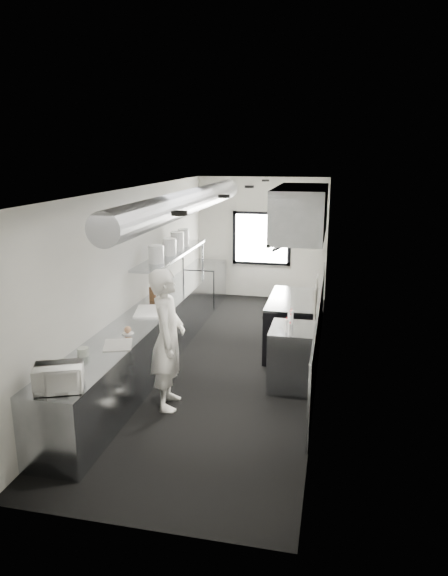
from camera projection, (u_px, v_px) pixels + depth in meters
The scene contains 35 objects.
floor at pixel (225, 361), 8.49m from camera, with size 3.00×8.00×0.01m, color black.
ceiling at pixel (225, 189), 7.77m from camera, with size 3.00×8.00×0.01m, color beige.
wall_back at pixel (262, 238), 11.91m from camera, with size 3.00×0.02×2.80m, color #B5B4AC.
wall_front at pixel (125, 388), 4.36m from camera, with size 3.00×0.02×2.80m, color #B5B4AC.
wall_left at pixel (136, 274), 8.44m from camera, with size 0.02×8.00×2.80m, color #B5B4AC.
wall_right at pixel (321, 283), 7.82m from camera, with size 0.02×8.00×2.80m, color #B5B4AC.
wall_cladding at pixel (318, 330), 8.33m from camera, with size 0.03×5.50×1.10m, color #959DA3.
hvac_duct at pixel (188, 202), 8.36m from camera, with size 0.40×0.40×6.40m, color #97999F.
service_window at pixel (261, 239), 11.88m from camera, with size 1.36×0.05×1.25m.
exhaust_hood at pixel (301, 212), 8.31m from camera, with size 0.81×2.20×0.88m.
prep_counter at pixel (148, 340), 8.14m from camera, with size 0.70×6.00×0.90m, color #959DA3.
pass_shelf at pixel (173, 255), 9.29m from camera, with size 0.45×3.00×0.68m.
range at pixel (293, 325), 8.82m from camera, with size 0.88×1.60×0.94m.
bottle_station at pixel (292, 357), 7.48m from camera, with size 0.65×0.80×0.90m, color #959DA3.
far_work_table at pixel (205, 284), 11.64m from camera, with size 0.70×1.20×0.90m, color #959DA3.
notice_sheet_a at pixel (317, 291), 6.64m from camera, with size 0.02×0.28×0.38m, color silver.
notice_sheet_b at pixel (315, 302), 6.33m from camera, with size 0.02×0.28×0.38m, color silver.
line_cook at pixel (168, 339), 6.77m from camera, with size 0.69×0.46×1.90m, color silver.
microwave at pixel (59, 378), 5.41m from camera, with size 0.46×0.35×0.28m, color white.
deli_tub_a at pixel (63, 365), 5.92m from camera, with size 0.16×0.16×0.11m, color #A8AFA2.
deli_tub_b at pixel (83, 352), 6.34m from camera, with size 0.14×0.14×0.10m, color #A8AFA2.
newspaper at pixel (118, 345), 6.70m from camera, with size 0.35×0.44×0.01m, color silver.
small_plate at pixel (128, 333), 7.11m from camera, with size 0.17×0.17×0.01m, color silver.
pastry at pixel (128, 330), 7.10m from camera, with size 0.10×0.10×0.10m, color tan.
cutting_board at pixel (152, 311), 8.09m from camera, with size 0.50×0.67×0.02m, color white.
knife_block at pixel (154, 293), 8.74m from camera, with size 0.10×0.22×0.24m, color brown.
plate_stack_a at pixel (156, 254), 8.41m from camera, with size 0.25×0.25×0.30m, color silver.
plate_stack_b at pixel (170, 247), 9.04m from camera, with size 0.23×0.23×0.30m, color silver.
plate_stack_c at pixel (177, 241), 9.47m from camera, with size 0.25×0.25×0.35m, color silver.
plate_stack_d at pixel (183, 238), 9.91m from camera, with size 0.22×0.22×0.34m, color silver.
squeeze_bottle_a at pixel (290, 329), 7.06m from camera, with size 0.05×0.05×0.16m, color white.
squeeze_bottle_b at pixel (287, 325), 7.17m from camera, with size 0.06×0.06×0.19m, color white.
squeeze_bottle_c at pixel (291, 321), 7.39m from camera, with size 0.06×0.06×0.17m, color white.
squeeze_bottle_d at pixel (290, 318), 7.51m from camera, with size 0.06×0.06×0.19m, color white.
squeeze_bottle_e at pixel (291, 316), 7.61m from camera, with size 0.06×0.06×0.17m, color white.
Camera 1 is at (1.67, -7.72, 3.34)m, focal length 32.08 mm.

